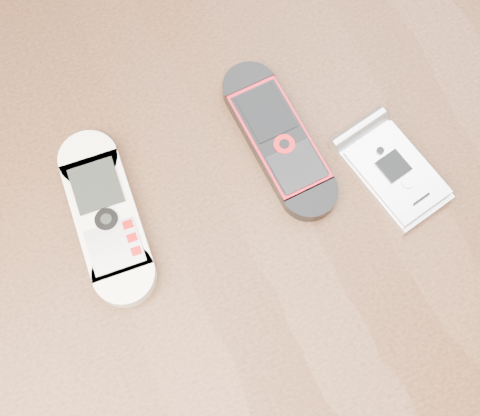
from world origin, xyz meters
name	(u,v)px	position (x,y,z in m)	size (l,w,h in m)	color
ground	(238,338)	(0.00, 0.00, 0.00)	(4.00, 4.00, 0.00)	#472B19
table	(235,248)	(0.00, 0.00, 0.64)	(1.20, 0.80, 0.75)	black
nokia_white	(106,216)	(-0.10, 0.04, 0.76)	(0.05, 0.15, 0.02)	white
nokia_black_red	(278,139)	(0.06, 0.04, 0.76)	(0.05, 0.15, 0.02)	black
motorola_razr	(394,172)	(0.13, -0.02, 0.76)	(0.05, 0.10, 0.02)	silver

